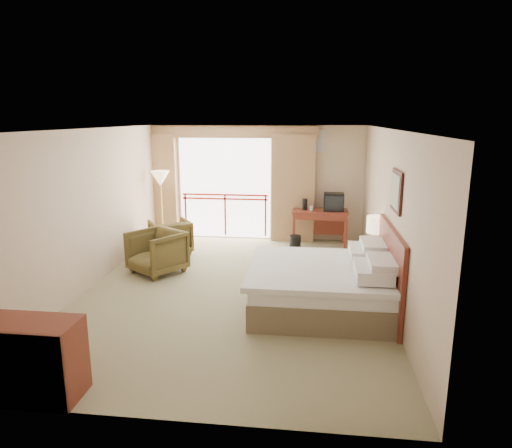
# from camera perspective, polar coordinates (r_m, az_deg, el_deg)

# --- Properties ---
(floor) EXTENTS (7.00, 7.00, 0.00)m
(floor) POSITION_cam_1_polar(r_m,az_deg,el_deg) (7.91, -2.71, -8.17)
(floor) COLOR gray
(floor) RESTS_ON ground
(ceiling) EXTENTS (7.00, 7.00, 0.00)m
(ceiling) POSITION_cam_1_polar(r_m,az_deg,el_deg) (7.37, -2.95, 11.78)
(ceiling) COLOR white
(ceiling) RESTS_ON wall_back
(wall_back) EXTENTS (5.00, 0.00, 5.00)m
(wall_back) POSITION_cam_1_polar(r_m,az_deg,el_deg) (10.94, 0.25, 5.17)
(wall_back) COLOR beige
(wall_back) RESTS_ON ground
(wall_front) EXTENTS (5.00, 0.00, 5.00)m
(wall_front) POSITION_cam_1_polar(r_m,az_deg,el_deg) (4.25, -10.80, -8.20)
(wall_front) COLOR beige
(wall_front) RESTS_ON ground
(wall_left) EXTENTS (0.00, 7.00, 7.00)m
(wall_left) POSITION_cam_1_polar(r_m,az_deg,el_deg) (8.31, -20.08, 1.78)
(wall_left) COLOR beige
(wall_left) RESTS_ON ground
(wall_right) EXTENTS (0.00, 7.00, 7.00)m
(wall_right) POSITION_cam_1_polar(r_m,az_deg,el_deg) (7.52, 16.30, 0.93)
(wall_right) COLOR beige
(wall_right) RESTS_ON ground
(balcony_door) EXTENTS (2.40, 0.00, 2.40)m
(balcony_door) POSITION_cam_1_polar(r_m,az_deg,el_deg) (11.06, -3.90, 4.44)
(balcony_door) COLOR white
(balcony_door) RESTS_ON wall_back
(balcony_railing) EXTENTS (2.09, 0.03, 1.02)m
(balcony_railing) POSITION_cam_1_polar(r_m,az_deg,el_deg) (11.11, -3.89, 2.45)
(balcony_railing) COLOR #B6180F
(balcony_railing) RESTS_ON wall_back
(curtain_left) EXTENTS (1.00, 0.26, 2.50)m
(curtain_left) POSITION_cam_1_polar(r_m,az_deg,el_deg) (11.35, -12.26, 4.65)
(curtain_left) COLOR #8F6847
(curtain_left) RESTS_ON wall_back
(curtain_right) EXTENTS (1.00, 0.26, 2.50)m
(curtain_right) POSITION_cam_1_polar(r_m,az_deg,el_deg) (10.74, 4.68, 4.44)
(curtain_right) COLOR #8F6847
(curtain_right) RESTS_ON wall_back
(valance) EXTENTS (4.40, 0.22, 0.28)m
(valance) POSITION_cam_1_polar(r_m,az_deg,el_deg) (10.84, -4.11, 11.43)
(valance) COLOR #8F6847
(valance) RESTS_ON wall_back
(hvac_vent) EXTENTS (0.50, 0.04, 0.50)m
(hvac_vent) POSITION_cam_1_polar(r_m,az_deg,el_deg) (10.74, 7.25, 10.28)
(hvac_vent) COLOR silver
(hvac_vent) RESTS_ON wall_back
(bed) EXTENTS (2.13, 2.06, 0.97)m
(bed) POSITION_cam_1_polar(r_m,az_deg,el_deg) (7.12, 8.50, -7.55)
(bed) COLOR brown
(bed) RESTS_ON floor
(headboard) EXTENTS (0.06, 2.10, 1.30)m
(headboard) POSITION_cam_1_polar(r_m,az_deg,el_deg) (7.13, 16.38, -5.60)
(headboard) COLOR #5E1F16
(headboard) RESTS_ON wall_right
(framed_art) EXTENTS (0.04, 0.72, 0.60)m
(framed_art) POSITION_cam_1_polar(r_m,az_deg,el_deg) (6.85, 17.12, 3.96)
(framed_art) COLOR black
(framed_art) RESTS_ON wall_right
(nightstand) EXTENTS (0.40, 0.47, 0.56)m
(nightstand) POSITION_cam_1_polar(r_m,az_deg,el_deg) (8.38, 14.60, -5.32)
(nightstand) COLOR #5E1F16
(nightstand) RESTS_ON floor
(table_lamp) EXTENTS (0.35, 0.35, 0.62)m
(table_lamp) POSITION_cam_1_polar(r_m,az_deg,el_deg) (8.22, 14.87, -0.16)
(table_lamp) COLOR tan
(table_lamp) RESTS_ON nightstand
(phone) EXTENTS (0.20, 0.16, 0.08)m
(phone) POSITION_cam_1_polar(r_m,az_deg,el_deg) (8.14, 14.52, -3.51)
(phone) COLOR black
(phone) RESTS_ON nightstand
(desk) EXTENTS (1.25, 0.60, 0.82)m
(desk) POSITION_cam_1_polar(r_m,az_deg,el_deg) (10.56, 7.97, 0.82)
(desk) COLOR #5E1F16
(desk) RESTS_ON floor
(tv) EXTENTS (0.44, 0.35, 0.40)m
(tv) POSITION_cam_1_polar(r_m,az_deg,el_deg) (10.44, 9.69, 2.73)
(tv) COLOR black
(tv) RESTS_ON desk
(coffee_maker) EXTENTS (0.14, 0.14, 0.26)m
(coffee_maker) POSITION_cam_1_polar(r_m,az_deg,el_deg) (10.45, 6.11, 2.45)
(coffee_maker) COLOR black
(coffee_maker) RESTS_ON desk
(cup) EXTENTS (0.09, 0.09, 0.11)m
(cup) POSITION_cam_1_polar(r_m,az_deg,el_deg) (10.41, 6.92, 1.97)
(cup) COLOR white
(cup) RESTS_ON desk
(wastebasket) EXTENTS (0.30, 0.30, 0.32)m
(wastebasket) POSITION_cam_1_polar(r_m,az_deg,el_deg) (10.21, 4.91, -2.31)
(wastebasket) COLOR black
(wastebasket) RESTS_ON floor
(armchair_far) EXTENTS (1.10, 1.11, 0.73)m
(armchair_far) POSITION_cam_1_polar(r_m,az_deg,el_deg) (10.11, -10.55, -3.57)
(armchair_far) COLOR #4A3C1B
(armchair_far) RESTS_ON floor
(armchair_near) EXTENTS (1.22, 1.23, 0.81)m
(armchair_near) POSITION_cam_1_polar(r_m,az_deg,el_deg) (8.92, -12.17, -5.93)
(armchair_near) COLOR #4A3C1B
(armchair_near) RESTS_ON floor
(side_table) EXTENTS (0.48, 0.48, 0.52)m
(side_table) POSITION_cam_1_polar(r_m,az_deg,el_deg) (9.36, -11.93, -2.72)
(side_table) COLOR black
(side_table) RESTS_ON floor
(book) EXTENTS (0.25, 0.26, 0.02)m
(book) POSITION_cam_1_polar(r_m,az_deg,el_deg) (9.32, -11.98, -1.72)
(book) COLOR white
(book) RESTS_ON side_table
(floor_lamp) EXTENTS (0.43, 0.43, 1.69)m
(floor_lamp) POSITION_cam_1_polar(r_m,az_deg,el_deg) (10.72, -11.86, 5.26)
(floor_lamp) COLOR tan
(floor_lamp) RESTS_ON floor
(dresser) EXTENTS (1.27, 0.54, 0.85)m
(dresser) POSITION_cam_1_polar(r_m,az_deg,el_deg) (5.54, -27.46, -14.75)
(dresser) COLOR #5E1F16
(dresser) RESTS_ON floor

